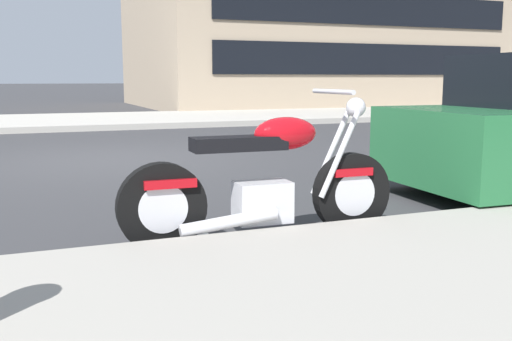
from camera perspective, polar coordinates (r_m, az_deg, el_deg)
ground_plane at (r=8.89m, az=-13.62°, el=1.05°), size 260.00×260.00×0.00m
sidewalk_far_curb at (r=20.89m, az=17.70°, el=5.50°), size 120.00×5.00×0.14m
parking_stall_stripe at (r=4.72m, az=-6.08°, el=-5.60°), size 0.12×2.20×0.01m
parked_motorcycle at (r=4.26m, az=0.92°, el=-1.35°), size 2.11×0.62×1.11m
townhouse_corner_block at (r=26.78m, az=4.73°, el=15.51°), size 14.25×10.94×8.48m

